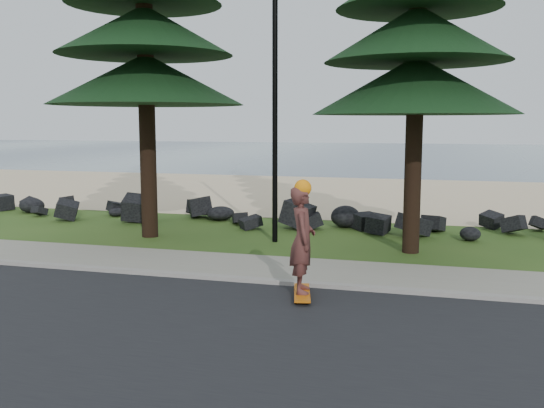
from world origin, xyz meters
name	(u,v)px	position (x,y,z in m)	size (l,w,h in m)	color
ground	(236,270)	(0.00, 0.00, 0.00)	(160.00, 160.00, 0.00)	#2C4D18
road	(133,344)	(0.00, -4.50, 0.01)	(160.00, 7.00, 0.02)	black
kerb	(221,278)	(0.00, -0.90, 0.05)	(160.00, 0.20, 0.10)	gray
sidewalk	(239,266)	(0.00, 0.20, 0.04)	(160.00, 2.00, 0.08)	gray
beach_sand	(341,193)	(0.00, 14.50, 0.01)	(160.00, 15.00, 0.01)	beige
ocean	(397,153)	(0.00, 51.00, 0.00)	(160.00, 58.00, 0.01)	#31485E
seawall_boulders	(296,227)	(0.00, 5.60, 0.00)	(60.00, 2.40, 1.10)	black
lamp_post	(275,82)	(0.00, 3.20, 4.13)	(0.25, 0.14, 8.14)	black
skateboarder	(302,240)	(1.82, -1.68, 1.06)	(0.60, 1.17, 2.11)	#C95E0B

